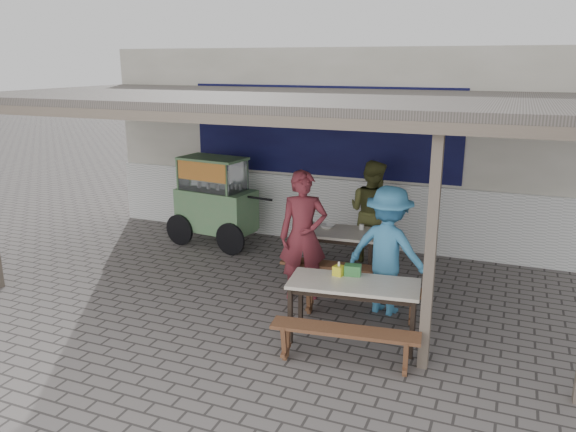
% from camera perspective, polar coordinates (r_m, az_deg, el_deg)
% --- Properties ---
extents(ground, '(60.00, 60.00, 0.00)m').
position_cam_1_polar(ground, '(7.98, -2.52, -8.73)').
color(ground, '#5F5956').
rests_on(ground, ground).
extents(back_wall, '(9.00, 1.28, 3.50)m').
position_cam_1_polar(back_wall, '(10.74, 5.37, 7.13)').
color(back_wall, beige).
rests_on(back_wall, ground).
extents(warung_roof, '(9.00, 4.21, 2.81)m').
position_cam_1_polar(warung_roof, '(8.11, 0.05, 11.56)').
color(warung_roof, '#5B544E').
rests_on(warung_roof, ground).
extents(table_left, '(1.30, 0.83, 0.75)m').
position_cam_1_polar(table_left, '(8.68, 5.08, -2.02)').
color(table_left, beige).
rests_on(table_left, ground).
extents(bench_left_street, '(1.36, 0.38, 0.45)m').
position_cam_1_polar(bench_left_street, '(8.18, 3.96, -5.61)').
color(bench_left_street, brown).
rests_on(bench_left_street, ground).
extents(bench_left_wall, '(1.36, 0.38, 0.45)m').
position_cam_1_polar(bench_left_wall, '(9.40, 5.95, -2.81)').
color(bench_left_wall, brown).
rests_on(bench_left_wall, ground).
extents(table_right, '(1.61, 0.85, 0.75)m').
position_cam_1_polar(table_right, '(6.73, 6.69, -7.32)').
color(table_right, beige).
rests_on(table_right, ground).
extents(bench_right_street, '(1.66, 0.49, 0.45)m').
position_cam_1_polar(bench_right_street, '(6.32, 5.77, -12.21)').
color(bench_right_street, brown).
rests_on(bench_right_street, ground).
extents(bench_right_wall, '(1.66, 0.49, 0.45)m').
position_cam_1_polar(bench_right_wall, '(7.43, 7.30, -7.84)').
color(bench_right_wall, brown).
rests_on(bench_right_wall, ground).
extents(vendor_cart, '(2.07, 0.97, 1.61)m').
position_cam_1_polar(vendor_cart, '(10.24, -7.43, 1.84)').
color(vendor_cart, '#66885A').
rests_on(vendor_cart, ground).
extents(patron_street_side, '(0.78, 0.66, 1.84)m').
position_cam_1_polar(patron_street_side, '(7.83, 1.55, -2.00)').
color(patron_street_side, maroon).
rests_on(patron_street_side, ground).
extents(patron_wall_side, '(1.01, 0.90, 1.72)m').
position_cam_1_polar(patron_wall_side, '(9.41, 8.50, 0.46)').
color(patron_wall_side, brown).
rests_on(patron_wall_side, ground).
extents(patron_right_table, '(1.22, 0.84, 1.73)m').
position_cam_1_polar(patron_right_table, '(7.51, 10.14, -3.46)').
color(patron_right_table, teal).
rests_on(patron_right_table, ground).
extents(tissue_box, '(0.14, 0.14, 0.12)m').
position_cam_1_polar(tissue_box, '(6.88, 5.18, -5.55)').
color(tissue_box, yellow).
rests_on(tissue_box, table_right).
extents(donation_box, '(0.22, 0.16, 0.13)m').
position_cam_1_polar(donation_box, '(6.89, 6.59, -5.48)').
color(donation_box, '#35783B').
rests_on(donation_box, table_right).
extents(condiment_jar, '(0.07, 0.07, 0.08)m').
position_cam_1_polar(condiment_jar, '(8.76, 7.48, -1.09)').
color(condiment_jar, white).
rests_on(condiment_jar, table_left).
extents(condiment_bowl, '(0.26, 0.26, 0.05)m').
position_cam_1_polar(condiment_bowl, '(8.78, 4.02, -1.05)').
color(condiment_bowl, silver).
rests_on(condiment_bowl, table_left).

